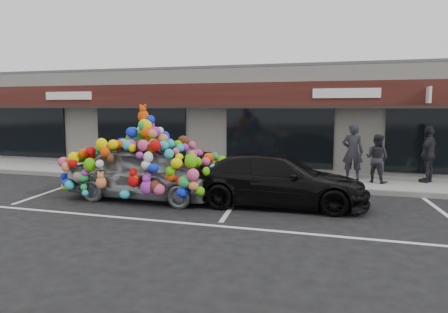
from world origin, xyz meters
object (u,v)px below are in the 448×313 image
(black_sedan, at_px, (277,180))
(pedestrian_c, at_px, (429,154))
(pedestrian_a, at_px, (353,152))
(pedestrian_b, at_px, (377,158))
(toy_car, at_px, (145,167))

(black_sedan, xyz_separation_m, pedestrian_c, (4.24, 4.35, 0.40))
(pedestrian_a, xyz_separation_m, pedestrian_b, (0.79, -0.37, -0.16))
(pedestrian_a, bearing_deg, pedestrian_c, -174.82)
(toy_car, bearing_deg, pedestrian_b, -56.36)
(pedestrian_a, height_order, pedestrian_c, pedestrian_a)
(toy_car, distance_m, pedestrian_c, 9.28)
(toy_car, distance_m, pedestrian_b, 7.60)
(pedestrian_a, distance_m, pedestrian_c, 2.42)
(pedestrian_b, distance_m, pedestrian_c, 1.73)
(black_sedan, xyz_separation_m, pedestrian_a, (1.83, 4.16, 0.42))
(toy_car, bearing_deg, black_sedan, -84.31)
(black_sedan, bearing_deg, pedestrian_b, -38.08)
(pedestrian_b, relative_size, pedestrian_c, 0.85)
(black_sedan, height_order, pedestrian_a, pedestrian_a)
(pedestrian_b, bearing_deg, pedestrian_a, 1.94)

